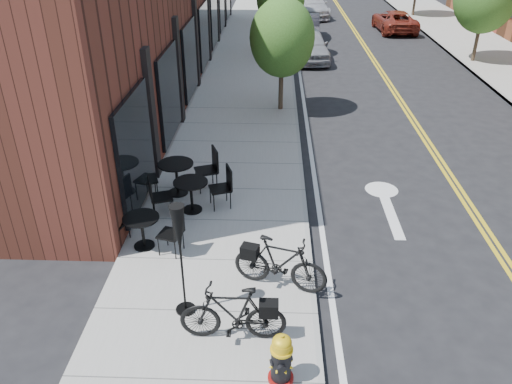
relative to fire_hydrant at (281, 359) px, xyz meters
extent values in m
plane|color=black|center=(0.67, 2.94, -0.55)|extent=(120.00, 120.00, 0.00)
cube|color=#9E9B93|center=(-1.33, 12.94, -0.49)|extent=(4.00, 70.00, 0.12)
cylinder|color=#382B1E|center=(0.07, 11.94, 0.38)|extent=(0.16, 0.16, 1.61)
ellipsoid|color=#32551B|center=(0.07, 11.94, 2.06)|extent=(2.20, 2.20, 2.64)
cylinder|color=#382B1E|center=(0.07, 19.94, 0.41)|extent=(0.16, 0.16, 1.68)
cylinder|color=#382B1E|center=(0.07, 27.94, 0.36)|extent=(0.16, 0.16, 1.57)
cylinder|color=#382B1E|center=(9.27, 18.94, 0.48)|extent=(0.16, 0.16, 1.82)
cylinder|color=#382B1E|center=(9.27, 30.94, 0.48)|extent=(0.16, 0.16, 1.82)
cylinder|color=maroon|center=(0.00, 0.00, -0.40)|extent=(0.51, 0.51, 0.06)
cylinder|color=black|center=(0.00, 0.00, -0.10)|extent=(0.40, 0.40, 0.59)
cylinder|color=gold|center=(0.00, 0.00, 0.20)|extent=(0.45, 0.45, 0.04)
cylinder|color=gold|center=(0.00, 0.00, 0.28)|extent=(0.38, 0.38, 0.14)
ellipsoid|color=gold|center=(0.00, 0.00, 0.36)|extent=(0.37, 0.37, 0.17)
cylinder|color=gold|center=(0.00, 0.00, 0.44)|extent=(0.06, 0.06, 0.06)
imported|color=black|center=(-0.78, 0.82, 0.10)|extent=(1.75, 0.50, 1.05)
imported|color=black|center=(-0.01, 2.15, 0.11)|extent=(1.86, 1.00, 1.08)
cylinder|color=black|center=(-2.86, 3.34, -0.41)|extent=(0.54, 0.54, 0.03)
cylinder|color=black|center=(-2.86, 3.34, -0.07)|extent=(0.07, 0.07, 0.69)
cylinder|color=black|center=(-2.86, 3.34, 0.28)|extent=(0.93, 0.93, 0.03)
cylinder|color=black|center=(-2.55, 5.65, -0.41)|extent=(0.65, 0.65, 0.03)
cylinder|color=black|center=(-2.55, 5.65, -0.01)|extent=(0.09, 0.09, 0.80)
cylinder|color=black|center=(-2.55, 5.65, 0.39)|extent=(1.12, 1.12, 0.03)
cylinder|color=black|center=(-2.06, 4.84, -0.41)|extent=(0.59, 0.59, 0.03)
cylinder|color=black|center=(-2.06, 4.84, -0.05)|extent=(0.08, 0.08, 0.74)
cylinder|color=black|center=(-2.06, 4.84, 0.33)|extent=(1.02, 1.02, 0.03)
cylinder|color=black|center=(-1.68, 1.45, -0.41)|extent=(0.35, 0.35, 0.04)
cylinder|color=black|center=(-1.68, 1.45, 0.64)|extent=(0.04, 0.04, 2.09)
cone|color=black|center=(-1.68, 1.45, 1.27)|extent=(0.25, 0.25, 0.92)
imported|color=#929499|center=(1.47, 19.25, 0.17)|extent=(1.99, 4.31, 1.43)
imported|color=black|center=(1.59, 23.61, 0.11)|extent=(1.62, 4.07, 1.32)
imported|color=#B6B5BA|center=(2.27, 30.87, 0.19)|extent=(2.48, 5.23, 1.47)
imported|color=maroon|center=(6.97, 26.07, 0.07)|extent=(2.22, 4.49, 1.22)
camera|label=1|loc=(-0.18, -5.21, 5.76)|focal=35.00mm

